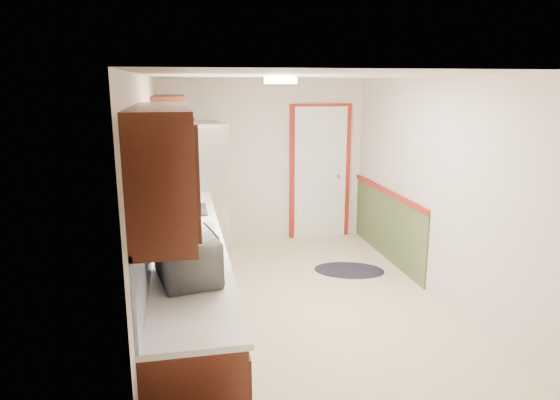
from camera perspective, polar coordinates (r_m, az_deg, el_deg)
name	(u,v)px	position (r m, az deg, el deg)	size (l,w,h in m)	color
room_shell	(306,198)	(5.04, 2.95, 0.18)	(3.20, 5.20, 2.52)	beige
kitchen_run	(183,252)	(4.72, -10.99, -5.89)	(0.63, 4.00, 2.20)	#39160D
back_wall_trim	(334,183)	(7.45, 6.16, 1.93)	(1.12, 2.30, 2.08)	maroon
ceiling_fixture	(280,80)	(4.65, 0.05, 13.52)	(0.30, 0.30, 0.06)	#FFD88C
microwave	(188,253)	(3.68, -10.50, -5.94)	(0.60, 0.33, 0.40)	white
refrigerator	(197,189)	(6.96, -9.46, 1.22)	(0.85, 0.81, 1.82)	#B7B7BC
rug	(349,270)	(6.49, 7.91, -7.95)	(0.89, 0.57, 0.01)	black
cooktop	(186,210)	(5.68, -10.71, -1.15)	(0.46, 0.55, 0.02)	black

